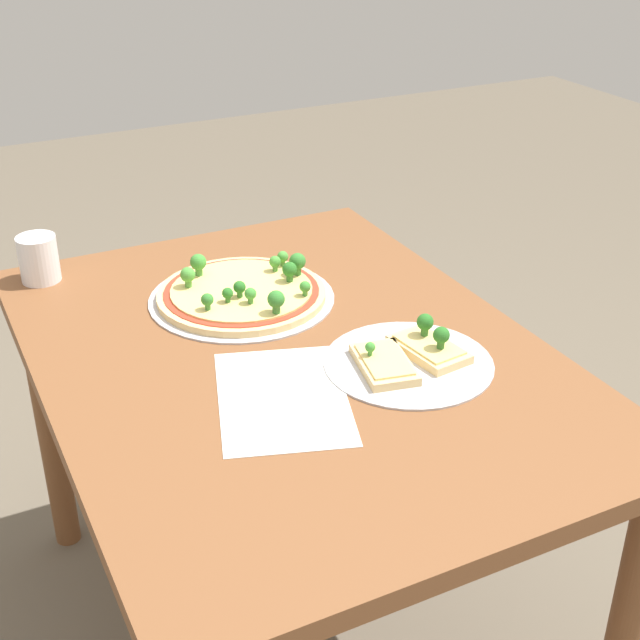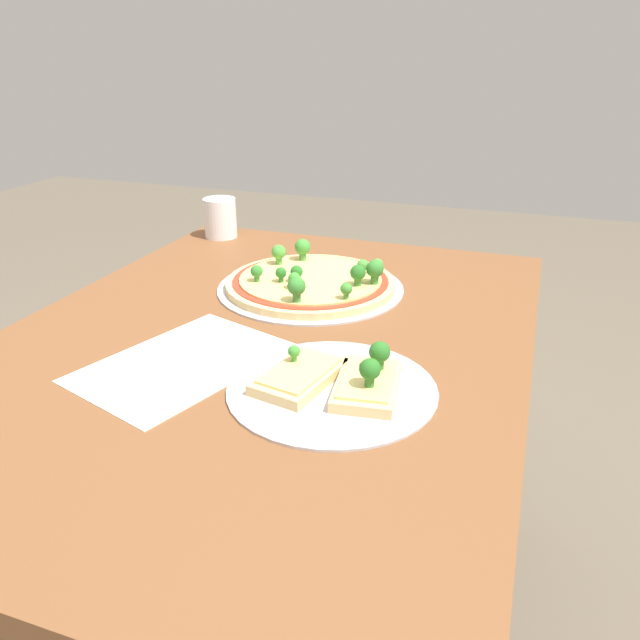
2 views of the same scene
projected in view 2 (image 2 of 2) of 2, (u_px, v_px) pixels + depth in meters
The scene contains 6 objects.
ground_plane at pixel (276, 635), 1.35m from camera, with size 8.00×8.00×0.00m, color brown.
dining_table at pixel (265, 383), 1.09m from camera, with size 1.18×0.87×0.72m.
pizza_tray_whole at pixel (312, 282), 1.25m from camera, with size 0.37×0.37×0.07m.
pizza_tray_slice at pixel (335, 382), 0.89m from camera, with size 0.30×0.30×0.07m.
drinking_cup at pixel (220, 218), 1.57m from camera, with size 0.08×0.08×0.10m, color white.
paper_menu at pixel (183, 363), 0.96m from camera, with size 0.31×0.21×0.00m, color white.
Camera 2 is at (-0.87, -0.41, 1.17)m, focal length 35.00 mm.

